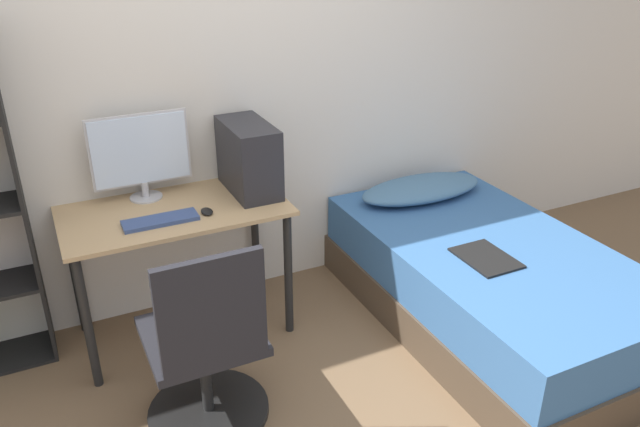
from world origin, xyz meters
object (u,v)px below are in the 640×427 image
at_px(monitor, 140,153).
at_px(keyboard, 160,220).
at_px(bed, 488,284).
at_px(pc_tower, 249,158).
at_px(office_chair, 207,359).

bearing_deg(monitor, keyboard, -89.60).
relative_size(bed, pc_tower, 4.31).
distance_m(monitor, keyboard, 0.40).
xyz_separation_m(monitor, pc_tower, (0.52, -0.14, -0.06)).
bearing_deg(monitor, pc_tower, -14.97).
xyz_separation_m(monitor, keyboard, (0.00, -0.32, -0.23)).
bearing_deg(bed, pc_tower, 147.32).
bearing_deg(office_chair, bed, 3.21).
bearing_deg(keyboard, monitor, 90.40).
relative_size(office_chair, monitor, 1.86).
xyz_separation_m(office_chair, pc_tower, (0.50, 0.79, 0.56)).
xyz_separation_m(bed, keyboard, (-1.61, 0.52, 0.50)).
bearing_deg(bed, office_chair, -176.79).
height_order(office_chair, keyboard, office_chair).
relative_size(monitor, pc_tower, 1.14).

